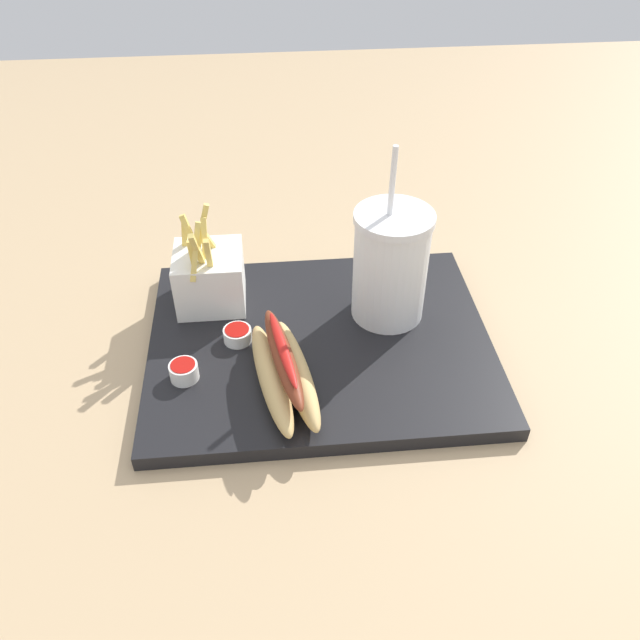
{
  "coord_description": "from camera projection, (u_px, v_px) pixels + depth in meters",
  "views": [
    {
      "loc": [
        0.06,
        0.63,
        0.58
      ],
      "look_at": [
        0.0,
        0.0,
        0.05
      ],
      "focal_mm": 36.53,
      "sensor_mm": 36.0,
      "label": 1
    }
  ],
  "objects": [
    {
      "name": "ground_plane",
      "position": [
        320.0,
        355.0,
        0.86
      ],
      "size": [
        2.4,
        2.4,
        0.02
      ],
      "primitive_type": "cube",
      "color": "tan"
    },
    {
      "name": "food_tray",
      "position": [
        320.0,
        343.0,
        0.85
      ],
      "size": [
        0.44,
        0.35,
        0.02
      ],
      "primitive_type": "cube",
      "color": "black",
      "rests_on": "ground_plane"
    },
    {
      "name": "soda_cup",
      "position": [
        390.0,
        265.0,
        0.83
      ],
      "size": [
        0.1,
        0.1,
        0.24
      ],
      "color": "white",
      "rests_on": "food_tray"
    },
    {
      "name": "fries_basket",
      "position": [
        209.0,
        276.0,
        0.88
      ],
      "size": [
        0.09,
        0.09,
        0.14
      ],
      "color": "white",
      "rests_on": "food_tray"
    },
    {
      "name": "hot_dog_1",
      "position": [
        284.0,
        371.0,
        0.76
      ],
      "size": [
        0.09,
        0.2,
        0.06
      ],
      "color": "tan",
      "rests_on": "food_tray"
    },
    {
      "name": "ketchup_cup_1",
      "position": [
        184.0,
        371.0,
        0.78
      ],
      "size": [
        0.03,
        0.03,
        0.02
      ],
      "color": "white",
      "rests_on": "food_tray"
    },
    {
      "name": "ketchup_cup_2",
      "position": [
        237.0,
        334.0,
        0.83
      ],
      "size": [
        0.04,
        0.04,
        0.02
      ],
      "color": "white",
      "rests_on": "food_tray"
    }
  ]
}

